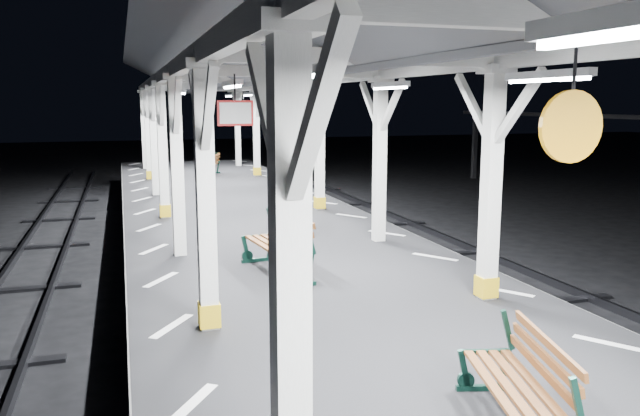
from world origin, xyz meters
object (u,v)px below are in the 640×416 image
bench_mid (282,242)px  bench_far (292,210)px  bench_near (523,381)px  bench_extra (212,164)px

bench_mid → bench_far: size_ratio=1.20×
bench_far → bench_near: bearing=-70.8°
bench_near → bench_far: (0.39, 9.09, -0.03)m
bench_far → bench_extra: size_ratio=0.94×
bench_near → bench_extra: bearing=104.5°
bench_far → bench_extra: bearing=113.0°
bench_mid → bench_extra: (0.86, 14.43, -0.07)m
bench_near → bench_extra: bench_near is taller
bench_near → bench_mid: bearing=112.5°
bench_near → bench_mid: bench_mid is taller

